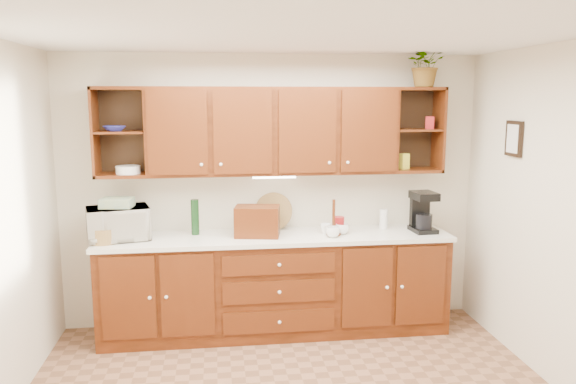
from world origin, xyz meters
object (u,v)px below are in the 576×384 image
object	(u,v)px
microwave	(118,223)
potted_plant	(426,64)
bread_box	(257,221)
coffee_maker	(423,212)

from	to	relation	value
microwave	potted_plant	size ratio (longest dim) A/B	1.29
bread_box	coffee_maker	xyz separation A→B (m)	(1.57, -0.00, 0.04)
microwave	coffee_maker	world-z (taller)	coffee_maker
microwave	bread_box	size ratio (longest dim) A/B	1.33
bread_box	coffee_maker	world-z (taller)	coffee_maker
bread_box	coffee_maker	size ratio (longest dim) A/B	1.04
coffee_maker	potted_plant	world-z (taller)	potted_plant
bread_box	potted_plant	distance (m)	2.12
coffee_maker	bread_box	bearing A→B (deg)	175.39
coffee_maker	microwave	bearing A→B (deg)	174.71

